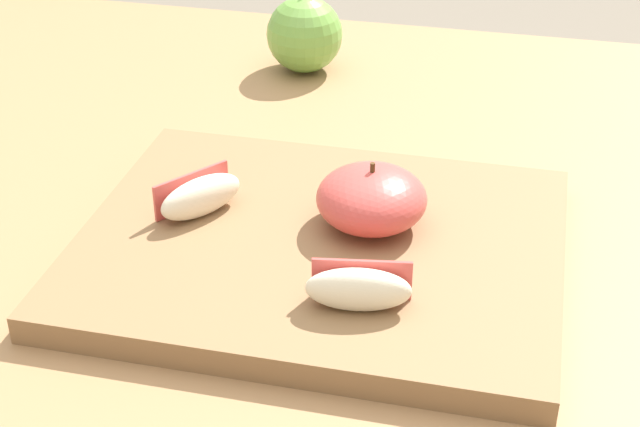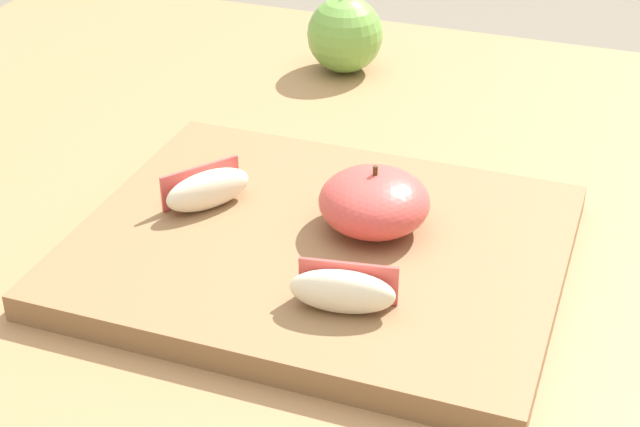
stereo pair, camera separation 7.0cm
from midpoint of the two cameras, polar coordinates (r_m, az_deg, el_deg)
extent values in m
cube|color=#9E754C|center=(0.79, 7.64, -1.02)|extent=(1.20, 0.83, 0.03)
cube|color=#9E754C|center=(1.45, -11.23, -2.29)|extent=(0.06, 0.06, 0.70)
cube|color=olive|center=(0.72, 2.80, -2.16)|extent=(0.35, 0.28, 0.02)
ellipsoid|color=#D14C47|center=(0.71, 6.00, 0.61)|extent=(0.08, 0.08, 0.04)
cylinder|color=#4C3319|center=(0.70, 6.11, 2.33)|extent=(0.00, 0.00, 0.01)
ellipsoid|color=#F4EACC|center=(0.63, 4.41, -4.66)|extent=(0.07, 0.03, 0.03)
cube|color=#D14C47|center=(0.64, 4.54, -4.02)|extent=(0.07, 0.01, 0.03)
ellipsoid|color=#F4EACC|center=(0.74, -3.88, 1.31)|extent=(0.06, 0.07, 0.03)
cube|color=#D14C47|center=(0.75, -4.36, 1.71)|extent=(0.04, 0.05, 0.03)
sphere|color=#70AD47|center=(1.02, 3.46, 10.35)|extent=(0.08, 0.08, 0.08)
camera|label=1|loc=(0.04, -87.14, 1.75)|focal=54.76mm
camera|label=2|loc=(0.04, 92.86, -1.75)|focal=54.76mm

